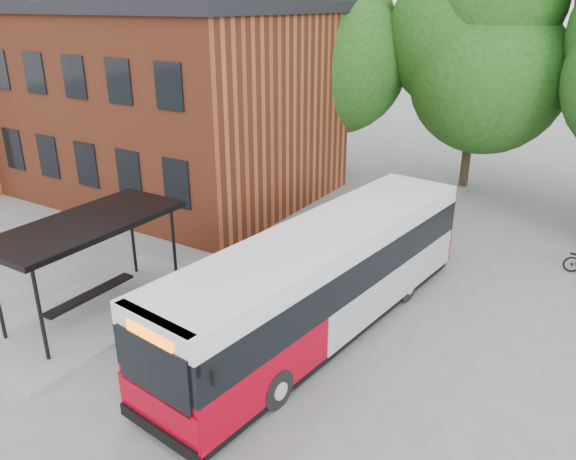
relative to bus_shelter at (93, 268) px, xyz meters
The scene contains 6 objects.
ground 4.83m from the bus_shelter, 12.53° to the left, with size 100.00×100.00×0.00m, color slate.
station_building 13.42m from the bus_shelter, 130.36° to the left, with size 18.40×10.40×8.50m, color brown, non-canonical shape.
bus_shelter is the anchor object (origin of this frame).
tree_0 17.54m from the bus_shelter, 95.04° to the left, with size 7.92×7.92×11.00m, color #194813, non-canonical shape.
tree_1 19.19m from the bus_shelter, 73.01° to the left, with size 7.92×7.92×10.40m, color #194813, non-canonical shape.
city_bus 6.53m from the bus_shelter, 24.70° to the left, with size 2.47×11.58×2.94m, color #A20013, non-canonical shape.
Camera 1 is at (7.75, -10.18, 8.41)m, focal length 35.00 mm.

